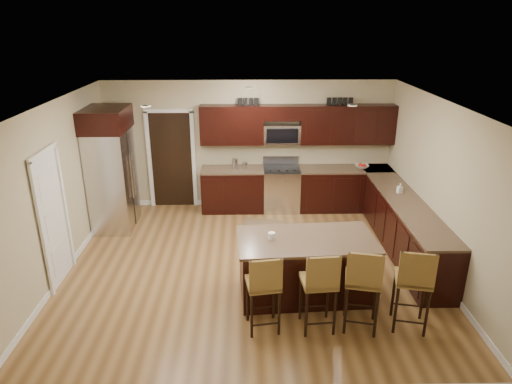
{
  "coord_description": "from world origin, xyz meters",
  "views": [
    {
      "loc": [
        -0.04,
        -6.62,
        3.88
      ],
      "look_at": [
        0.1,
        0.4,
        1.18
      ],
      "focal_mm": 32.0,
      "sensor_mm": 36.0,
      "label": 1
    }
  ],
  "objects_px": {
    "stool_mid": "(320,283)",
    "refrigerator": "(111,169)",
    "range": "(281,188)",
    "island": "(305,268)",
    "stool_left": "(264,285)",
    "stool_extra": "(414,280)",
    "stool_right": "(363,281)"
  },
  "relations": [
    {
      "from": "stool_mid",
      "to": "refrigerator",
      "type": "relative_size",
      "value": 0.49
    },
    {
      "from": "range",
      "to": "island",
      "type": "relative_size",
      "value": 0.54
    },
    {
      "from": "stool_left",
      "to": "stool_extra",
      "type": "relative_size",
      "value": 0.94
    },
    {
      "from": "stool_mid",
      "to": "refrigerator",
      "type": "bearing_deg",
      "value": 131.69
    },
    {
      "from": "island",
      "to": "refrigerator",
      "type": "distance_m",
      "value": 4.27
    },
    {
      "from": "stool_mid",
      "to": "stool_extra",
      "type": "height_order",
      "value": "stool_extra"
    },
    {
      "from": "island",
      "to": "stool_mid",
      "type": "bearing_deg",
      "value": -88.59
    },
    {
      "from": "stool_mid",
      "to": "refrigerator",
      "type": "distance_m",
      "value": 4.82
    },
    {
      "from": "range",
      "to": "stool_right",
      "type": "xyz_separation_m",
      "value": [
        0.74,
        -4.1,
        0.28
      ]
    },
    {
      "from": "stool_extra",
      "to": "refrigerator",
      "type": "bearing_deg",
      "value": 157.55
    },
    {
      "from": "stool_left",
      "to": "stool_mid",
      "type": "distance_m",
      "value": 0.71
    },
    {
      "from": "stool_right",
      "to": "refrigerator",
      "type": "height_order",
      "value": "refrigerator"
    },
    {
      "from": "island",
      "to": "stool_right",
      "type": "bearing_deg",
      "value": -57.25
    },
    {
      "from": "stool_left",
      "to": "stool_right",
      "type": "xyz_separation_m",
      "value": [
        1.26,
        -0.0,
        0.05
      ]
    },
    {
      "from": "stool_extra",
      "to": "island",
      "type": "bearing_deg",
      "value": 158.93
    },
    {
      "from": "island",
      "to": "refrigerator",
      "type": "relative_size",
      "value": 0.87
    },
    {
      "from": "stool_mid",
      "to": "stool_right",
      "type": "bearing_deg",
      "value": -5.12
    },
    {
      "from": "refrigerator",
      "to": "stool_left",
      "type": "bearing_deg",
      "value": -49.75
    },
    {
      "from": "island",
      "to": "refrigerator",
      "type": "xyz_separation_m",
      "value": [
        -3.42,
        2.44,
        0.77
      ]
    },
    {
      "from": "island",
      "to": "stool_mid",
      "type": "xyz_separation_m",
      "value": [
        0.08,
        -0.85,
        0.29
      ]
    },
    {
      "from": "stool_right",
      "to": "refrigerator",
      "type": "relative_size",
      "value": 0.51
    },
    {
      "from": "stool_mid",
      "to": "refrigerator",
      "type": "xyz_separation_m",
      "value": [
        -3.49,
        3.29,
        0.48
      ]
    },
    {
      "from": "range",
      "to": "island",
      "type": "height_order",
      "value": "range"
    },
    {
      "from": "stool_left",
      "to": "stool_mid",
      "type": "xyz_separation_m",
      "value": [
        0.71,
        -0.0,
        0.02
      ]
    },
    {
      "from": "stool_left",
      "to": "stool_extra",
      "type": "distance_m",
      "value": 1.91
    },
    {
      "from": "stool_extra",
      "to": "stool_mid",
      "type": "bearing_deg",
      "value": -167.47
    },
    {
      "from": "stool_left",
      "to": "stool_extra",
      "type": "height_order",
      "value": "stool_extra"
    },
    {
      "from": "range",
      "to": "stool_extra",
      "type": "bearing_deg",
      "value": -71.2
    },
    {
      "from": "island",
      "to": "stool_right",
      "type": "distance_m",
      "value": 1.1
    },
    {
      "from": "refrigerator",
      "to": "stool_extra",
      "type": "relative_size",
      "value": 1.96
    },
    {
      "from": "stool_left",
      "to": "island",
      "type": "bearing_deg",
      "value": 44.6
    },
    {
      "from": "range",
      "to": "refrigerator",
      "type": "distance_m",
      "value": 3.47
    }
  ]
}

